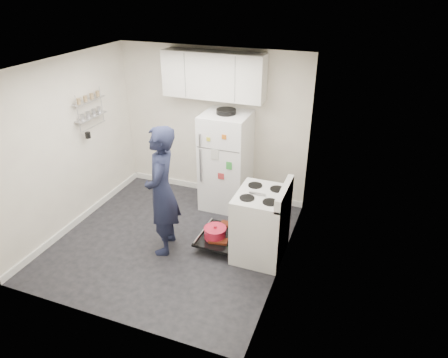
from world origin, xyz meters
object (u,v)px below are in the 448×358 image
at_px(open_oven_door, 217,234).
at_px(person, 162,192).
at_px(refrigerator, 226,161).
at_px(electric_range, 260,225).

distance_m(open_oven_door, person, 1.02).
relative_size(refrigerator, person, 0.91).
height_order(electric_range, open_oven_door, electric_range).
height_order(open_oven_door, refrigerator, refrigerator).
bearing_deg(electric_range, open_oven_door, -176.72).
height_order(electric_range, refrigerator, refrigerator).
bearing_deg(electric_range, refrigerator, 129.12).
distance_m(open_oven_door, refrigerator, 1.32).
bearing_deg(open_oven_door, person, -155.92).
height_order(open_oven_door, person, person).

